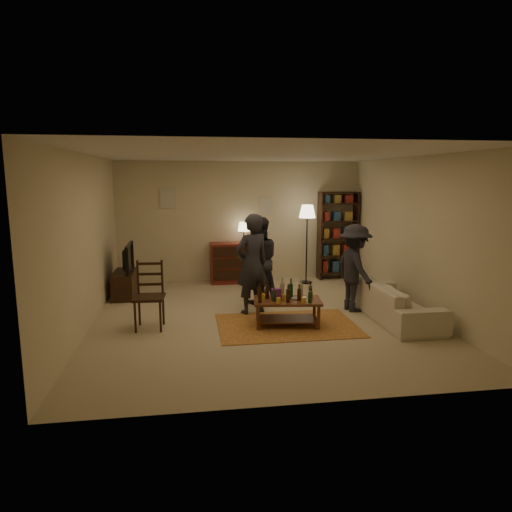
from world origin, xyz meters
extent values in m
plane|color=#C6B793|center=(0.00, 0.00, 0.00)|extent=(6.00, 6.00, 0.00)
plane|color=beige|center=(0.00, 3.00, 1.35)|extent=(5.50, 0.00, 5.50)
plane|color=beige|center=(-2.75, 0.00, 1.35)|extent=(0.00, 6.00, 6.00)
plane|color=beige|center=(2.75, 0.00, 1.35)|extent=(0.00, 6.00, 6.00)
plane|color=beige|center=(0.00, -3.00, 1.35)|extent=(5.50, 0.00, 5.50)
plane|color=white|center=(0.00, 0.00, 2.70)|extent=(6.00, 6.00, 0.00)
cube|color=beige|center=(-1.60, 2.98, 1.90)|extent=(0.35, 0.03, 0.45)
cube|color=beige|center=(0.60, 2.98, 1.70)|extent=(0.30, 0.03, 0.40)
cube|color=brown|center=(0.34, -0.47, 0.01)|extent=(2.20, 1.50, 0.01)
cube|color=brown|center=(0.34, -0.47, 0.41)|extent=(1.12, 0.71, 0.04)
cube|color=brown|center=(0.34, -0.47, 0.11)|extent=(1.01, 0.60, 0.02)
cylinder|color=brown|center=(-0.15, -0.64, 0.20)|extent=(0.05, 0.05, 0.39)
cylinder|color=brown|center=(0.78, -0.76, 0.20)|extent=(0.05, 0.05, 0.39)
cylinder|color=brown|center=(-0.09, -0.18, 0.20)|extent=(0.05, 0.05, 0.39)
cylinder|color=brown|center=(0.84, -0.31, 0.20)|extent=(0.05, 0.05, 0.39)
cylinder|color=gold|center=(-0.04, -0.44, 0.48)|extent=(0.07, 0.07, 0.10)
cylinder|color=gold|center=(0.16, -0.67, 0.48)|extent=(0.07, 0.07, 0.09)
cylinder|color=gold|center=(0.44, -0.31, 0.49)|extent=(0.07, 0.07, 0.11)
cylinder|color=gold|center=(0.56, -0.69, 0.48)|extent=(0.07, 0.07, 0.09)
cylinder|color=gold|center=(0.76, -0.37, 0.48)|extent=(0.07, 0.07, 0.10)
cylinder|color=gold|center=(0.28, -0.46, 0.47)|extent=(0.06, 0.06, 0.08)
cube|color=purple|center=(0.17, -0.43, 0.52)|extent=(0.15, 0.11, 0.18)
cylinder|color=gray|center=(0.46, -0.51, 0.44)|extent=(0.12, 0.12, 0.03)
cube|color=#321D10|center=(-1.81, -0.28, 0.50)|extent=(0.50, 0.50, 0.04)
cylinder|color=#321D10|center=(-2.01, -0.46, 0.24)|extent=(0.04, 0.04, 0.49)
cylinder|color=#321D10|center=(-1.63, -0.48, 0.24)|extent=(0.04, 0.04, 0.49)
cylinder|color=#321D10|center=(-1.98, -0.08, 0.24)|extent=(0.04, 0.04, 0.49)
cylinder|color=#321D10|center=(-1.61, -0.11, 0.24)|extent=(0.04, 0.04, 0.49)
cube|color=#321D10|center=(-1.79, -0.09, 0.80)|extent=(0.38, 0.05, 0.56)
cube|color=#321D10|center=(-2.45, 1.80, 0.25)|extent=(0.40, 1.00, 0.50)
imported|color=black|center=(-2.43, 1.80, 0.78)|extent=(0.13, 0.97, 0.56)
cube|color=maroon|center=(-0.20, 2.72, 0.45)|extent=(1.00, 0.48, 0.90)
cube|color=#321D10|center=(-0.20, 2.47, 0.22)|extent=(0.92, 0.02, 0.22)
cube|color=#321D10|center=(-0.20, 2.47, 0.48)|extent=(0.92, 0.02, 0.22)
cube|color=#321D10|center=(-0.20, 2.47, 0.74)|extent=(0.92, 0.02, 0.22)
cylinder|color=#321D10|center=(0.05, 2.72, 0.92)|extent=(0.12, 0.12, 0.04)
cylinder|color=#321D10|center=(0.05, 2.72, 1.05)|extent=(0.02, 0.02, 0.22)
cone|color=#FFE5B2|center=(0.05, 2.72, 1.26)|extent=(0.26, 0.26, 0.20)
cube|color=#321D10|center=(1.82, 2.78, 1.00)|extent=(0.04, 0.34, 2.00)
cube|color=#321D10|center=(2.68, 2.78, 1.00)|extent=(0.04, 0.34, 2.00)
cube|color=#321D10|center=(2.25, 2.78, 0.15)|extent=(0.90, 0.34, 0.03)
cube|color=#321D10|center=(2.25, 2.78, 0.55)|extent=(0.90, 0.34, 0.03)
cube|color=#321D10|center=(2.25, 2.78, 0.95)|extent=(0.90, 0.34, 0.03)
cube|color=#321D10|center=(2.25, 2.78, 1.35)|extent=(0.90, 0.34, 0.03)
cube|color=#321D10|center=(2.25, 2.78, 1.75)|extent=(0.90, 0.34, 0.03)
cube|color=#321D10|center=(2.25, 2.78, 2.00)|extent=(0.90, 0.34, 0.03)
cube|color=maroon|center=(1.95, 2.78, 0.29)|extent=(0.12, 0.22, 0.26)
cube|color=navy|center=(2.20, 2.78, 0.29)|extent=(0.15, 0.22, 0.26)
cube|color=olive|center=(2.47, 2.78, 0.29)|extent=(0.18, 0.22, 0.26)
cube|color=navy|center=(1.95, 2.78, 0.69)|extent=(0.12, 0.22, 0.24)
cube|color=olive|center=(2.20, 2.78, 0.69)|extent=(0.15, 0.22, 0.24)
cube|color=maroon|center=(2.47, 2.78, 0.69)|extent=(0.18, 0.22, 0.24)
cube|color=olive|center=(1.95, 2.78, 1.07)|extent=(0.12, 0.22, 0.22)
cube|color=maroon|center=(2.20, 2.78, 1.07)|extent=(0.15, 0.22, 0.22)
cube|color=navy|center=(2.47, 2.78, 1.07)|extent=(0.18, 0.22, 0.22)
cube|color=maroon|center=(1.95, 2.78, 1.47)|extent=(0.12, 0.22, 0.20)
cube|color=navy|center=(2.20, 2.78, 1.47)|extent=(0.15, 0.22, 0.20)
cube|color=olive|center=(2.47, 2.78, 1.47)|extent=(0.18, 0.22, 0.20)
cube|color=navy|center=(1.95, 2.78, 1.85)|extent=(0.12, 0.22, 0.18)
cube|color=olive|center=(2.20, 2.78, 1.85)|extent=(0.15, 0.22, 0.18)
cube|color=maroon|center=(2.47, 2.78, 1.85)|extent=(0.18, 0.22, 0.18)
cylinder|color=black|center=(1.42, 2.40, 0.01)|extent=(0.28, 0.28, 0.03)
cylinder|color=black|center=(1.42, 2.40, 0.78)|extent=(0.03, 0.03, 1.56)
cone|color=#FFE5B2|center=(1.42, 2.40, 1.61)|extent=(0.36, 0.36, 0.28)
imported|color=beige|center=(2.20, -0.40, 0.30)|extent=(0.81, 2.08, 0.61)
imported|color=#27272F|center=(-0.11, 0.31, 0.87)|extent=(0.75, 0.64, 1.74)
imported|color=#292A31|center=(0.11, 0.95, 0.81)|extent=(0.80, 0.63, 1.63)
imported|color=#23232A|center=(1.70, 0.19, 0.77)|extent=(0.72, 1.07, 1.54)
camera|label=1|loc=(-1.20, -7.30, 2.33)|focal=32.00mm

